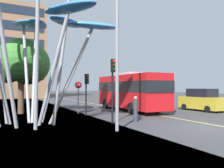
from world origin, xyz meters
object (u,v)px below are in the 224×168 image
at_px(red_bus, 130,90).
at_px(leaf_sculpture, 33,14).
at_px(car_parked_mid, 202,100).
at_px(traffic_light_kerb_far, 87,85).
at_px(pedestrian, 136,109).
at_px(no_entry_sign, 78,92).
at_px(street_lamp, 122,25).
at_px(traffic_light_kerb_near, 113,77).

xyz_separation_m(red_bus, leaf_sculpture, (-9.44, -3.88, 4.89)).
bearing_deg(car_parked_mid, leaf_sculpture, -177.56).
bearing_deg(traffic_light_kerb_far, pedestrian, -70.35).
bearing_deg(no_entry_sign, pedestrian, -73.90).
relative_size(leaf_sculpture, no_entry_sign, 4.19).
xyz_separation_m(traffic_light_kerb_far, car_parked_mid, (11.06, -1.50, -1.42)).
height_order(traffic_light_kerb_far, no_entry_sign, traffic_light_kerb_far).
relative_size(street_lamp, pedestrian, 5.30).
bearing_deg(red_bus, leaf_sculpture, -157.63).
relative_size(red_bus, traffic_light_kerb_far, 3.01).
distance_m(traffic_light_kerb_near, street_lamp, 3.48).
bearing_deg(traffic_light_kerb_near, traffic_light_kerb_far, 90.84).
xyz_separation_m(car_parked_mid, street_lamp, (-11.59, -5.32, 4.49)).
height_order(red_bus, traffic_light_kerb_near, traffic_light_kerb_near).
distance_m(red_bus, no_entry_sign, 5.21).
bearing_deg(red_bus, pedestrian, -118.08).
xyz_separation_m(traffic_light_kerb_near, no_entry_sign, (-0.22, 6.22, -1.06)).
height_order(traffic_light_kerb_far, street_lamp, street_lamp).
distance_m(traffic_light_kerb_near, pedestrian, 2.59).
xyz_separation_m(traffic_light_kerb_far, street_lamp, (-0.53, -6.81, 3.07)).
bearing_deg(no_entry_sign, traffic_light_kerb_near, -87.97).
relative_size(pedestrian, no_entry_sign, 0.61).
relative_size(red_bus, traffic_light_kerb_near, 2.49).
bearing_deg(traffic_light_kerb_near, street_lamp, -105.01).
bearing_deg(car_parked_mid, street_lamp, -155.36).
distance_m(traffic_light_kerb_far, no_entry_sign, 1.74).
relative_size(red_bus, car_parked_mid, 2.17).
distance_m(red_bus, traffic_light_kerb_near, 8.10).
bearing_deg(pedestrian, traffic_light_kerb_far, 109.65).
bearing_deg(leaf_sculpture, red_bus, 22.37).
bearing_deg(pedestrian, car_parked_mid, 18.49).
relative_size(traffic_light_kerb_far, no_entry_sign, 1.21).
distance_m(leaf_sculpture, car_parked_mid, 16.54).
bearing_deg(traffic_light_kerb_near, leaf_sculpture, 151.38).
xyz_separation_m(traffic_light_kerb_far, pedestrian, (1.66, -4.64, -1.57)).
bearing_deg(traffic_light_kerb_near, pedestrian, -2.10).
bearing_deg(car_parked_mid, red_bus, 151.73).
distance_m(red_bus, pedestrian, 7.31).
height_order(red_bus, traffic_light_kerb_far, red_bus).
height_order(leaf_sculpture, traffic_light_kerb_far, leaf_sculpture).
relative_size(leaf_sculpture, traffic_light_kerb_far, 3.47).
distance_m(leaf_sculpture, street_lamp, 6.20).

